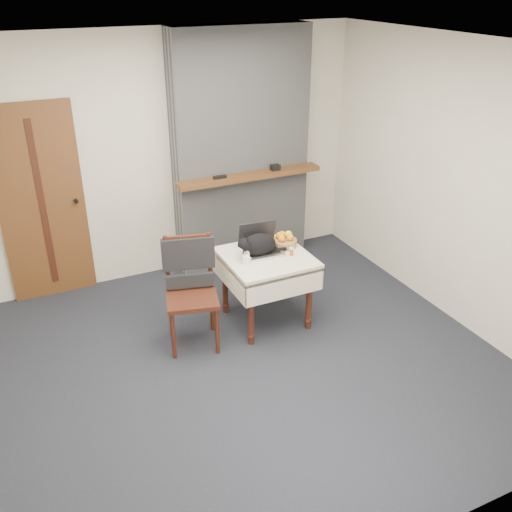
{
  "coord_description": "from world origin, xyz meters",
  "views": [
    {
      "loc": [
        -1.54,
        -3.68,
        3.07
      ],
      "look_at": [
        0.44,
        0.5,
        0.75
      ],
      "focal_mm": 40.0,
      "sensor_mm": 36.0,
      "label": 1
    }
  ],
  "objects_px": {
    "cat": "(259,245)",
    "chair": "(190,276)",
    "laptop": "(260,245)",
    "fruit_basket": "(284,241)",
    "pill_bottle": "(291,251)",
    "cream_jar": "(246,260)",
    "door": "(42,204)",
    "side_table": "(266,267)"
  },
  "relations": [
    {
      "from": "cat",
      "to": "side_table",
      "type": "bearing_deg",
      "value": -55.41
    },
    {
      "from": "cat",
      "to": "pill_bottle",
      "type": "distance_m",
      "value": 0.31
    },
    {
      "from": "side_table",
      "to": "pill_bottle",
      "type": "distance_m",
      "value": 0.28
    },
    {
      "from": "chair",
      "to": "pill_bottle",
      "type": "bearing_deg",
      "value": 7.36
    },
    {
      "from": "side_table",
      "to": "fruit_basket",
      "type": "relative_size",
      "value": 3.3
    },
    {
      "from": "cream_jar",
      "to": "chair",
      "type": "height_order",
      "value": "chair"
    },
    {
      "from": "side_table",
      "to": "pill_bottle",
      "type": "height_order",
      "value": "pill_bottle"
    },
    {
      "from": "cat",
      "to": "chair",
      "type": "xyz_separation_m",
      "value": [
        -0.69,
        -0.02,
        -0.16
      ]
    },
    {
      "from": "cat",
      "to": "fruit_basket",
      "type": "relative_size",
      "value": 2.15
    },
    {
      "from": "side_table",
      "to": "pill_bottle",
      "type": "relative_size",
      "value": 9.96
    },
    {
      "from": "laptop",
      "to": "chair",
      "type": "xyz_separation_m",
      "value": [
        -0.73,
        -0.08,
        -0.12
      ]
    },
    {
      "from": "laptop",
      "to": "cream_jar",
      "type": "relative_size",
      "value": 4.88
    },
    {
      "from": "cat",
      "to": "chair",
      "type": "relative_size",
      "value": 0.5
    },
    {
      "from": "cream_jar",
      "to": "fruit_basket",
      "type": "distance_m",
      "value": 0.52
    },
    {
      "from": "side_table",
      "to": "pill_bottle",
      "type": "xyz_separation_m",
      "value": [
        0.21,
        -0.09,
        0.15
      ]
    },
    {
      "from": "door",
      "to": "chair",
      "type": "relative_size",
      "value": 1.98
    },
    {
      "from": "pill_bottle",
      "to": "chair",
      "type": "distance_m",
      "value": 0.97
    },
    {
      "from": "side_table",
      "to": "laptop",
      "type": "relative_size",
      "value": 2.02
    },
    {
      "from": "cat",
      "to": "pill_bottle",
      "type": "bearing_deg",
      "value": -40.97
    },
    {
      "from": "pill_bottle",
      "to": "fruit_basket",
      "type": "distance_m",
      "value": 0.21
    },
    {
      "from": "chair",
      "to": "fruit_basket",
      "type": "bearing_deg",
      "value": 19.72
    },
    {
      "from": "laptop",
      "to": "fruit_basket",
      "type": "xyz_separation_m",
      "value": [
        0.26,
        0.01,
        -0.01
      ]
    },
    {
      "from": "cream_jar",
      "to": "chair",
      "type": "relative_size",
      "value": 0.08
    },
    {
      "from": "chair",
      "to": "cat",
      "type": "bearing_deg",
      "value": 15.98
    },
    {
      "from": "pill_bottle",
      "to": "cream_jar",
      "type": "bearing_deg",
      "value": 177.04
    },
    {
      "from": "door",
      "to": "pill_bottle",
      "type": "relative_size",
      "value": 25.54
    },
    {
      "from": "laptop",
      "to": "cream_jar",
      "type": "distance_m",
      "value": 0.29
    },
    {
      "from": "door",
      "to": "side_table",
      "type": "bearing_deg",
      "value": -38.92
    },
    {
      "from": "laptop",
      "to": "chair",
      "type": "relative_size",
      "value": 0.38
    },
    {
      "from": "door",
      "to": "cat",
      "type": "xyz_separation_m",
      "value": [
        1.72,
        -1.38,
        -0.2
      ]
    },
    {
      "from": "side_table",
      "to": "laptop",
      "type": "height_order",
      "value": "laptop"
    },
    {
      "from": "door",
      "to": "fruit_basket",
      "type": "relative_size",
      "value": 8.46
    },
    {
      "from": "cat",
      "to": "fruit_basket",
      "type": "bearing_deg",
      "value": -0.28
    },
    {
      "from": "laptop",
      "to": "side_table",
      "type": "bearing_deg",
      "value": -81.2
    },
    {
      "from": "laptop",
      "to": "fruit_basket",
      "type": "relative_size",
      "value": 1.64
    },
    {
      "from": "laptop",
      "to": "cream_jar",
      "type": "height_order",
      "value": "laptop"
    },
    {
      "from": "door",
      "to": "chair",
      "type": "distance_m",
      "value": 1.77
    },
    {
      "from": "pill_bottle",
      "to": "side_table",
      "type": "bearing_deg",
      "value": 157.24
    },
    {
      "from": "door",
      "to": "fruit_basket",
      "type": "distance_m",
      "value": 2.42
    },
    {
      "from": "cream_jar",
      "to": "cat",
      "type": "bearing_deg",
      "value": 31.48
    },
    {
      "from": "cream_jar",
      "to": "fruit_basket",
      "type": "relative_size",
      "value": 0.34
    },
    {
      "from": "cat",
      "to": "chair",
      "type": "bearing_deg",
      "value": 167.72
    }
  ]
}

